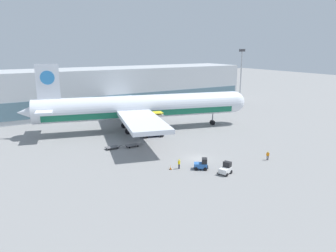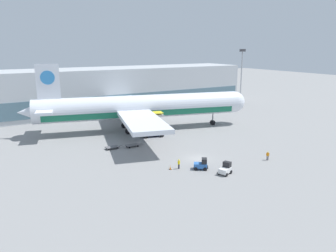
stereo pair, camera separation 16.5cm
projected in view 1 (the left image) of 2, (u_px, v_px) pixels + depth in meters
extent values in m
plane|color=gray|center=(198.00, 159.00, 62.69)|extent=(400.00, 400.00, 0.00)
cube|color=#B2B7BC|center=(118.00, 89.00, 111.26)|extent=(90.00, 18.00, 14.00)
cube|color=slate|center=(130.00, 101.00, 104.38)|extent=(88.20, 0.20, 4.90)
cylinder|color=#9EA0A5|center=(241.00, 75.00, 132.76)|extent=(0.50, 0.50, 18.94)
cube|color=#333338|center=(242.00, 50.00, 130.41)|extent=(2.80, 0.50, 1.00)
cylinder|color=silver|center=(141.00, 107.00, 82.92)|extent=(51.84, 18.31, 5.80)
cube|color=#196B4C|center=(141.00, 112.00, 83.23)|extent=(47.78, 17.18, 1.45)
sphere|color=silver|center=(234.00, 102.00, 90.03)|extent=(5.68, 5.68, 5.68)
cone|color=silver|center=(31.00, 112.00, 75.80)|extent=(7.53, 6.90, 5.51)
cube|color=silver|center=(48.00, 82.00, 75.31)|extent=(5.15, 1.70, 8.00)
cylinder|color=#3384CC|center=(47.00, 78.00, 75.09)|extent=(3.24, 1.31, 3.20)
cube|color=silver|center=(45.00, 109.00, 76.52)|extent=(6.66, 13.49, 0.50)
cube|color=silver|center=(131.00, 110.00, 82.38)|extent=(19.47, 48.50, 0.90)
cylinder|color=#9EA0A5|center=(139.00, 126.00, 73.41)|extent=(4.76, 3.74, 2.80)
cylinder|color=#9EA0A5|center=(125.00, 110.00, 92.20)|extent=(4.76, 3.74, 2.80)
cylinder|color=#9EA0A5|center=(213.00, 115.00, 89.14)|extent=(0.36, 0.36, 4.00)
cylinder|color=black|center=(212.00, 122.00, 89.61)|extent=(1.48, 1.19, 1.30)
cylinder|color=#9EA0A5|center=(127.00, 124.00, 79.61)|extent=(0.36, 0.36, 4.00)
cylinder|color=black|center=(128.00, 132.00, 80.09)|extent=(1.48, 1.19, 1.30)
cylinder|color=#9EA0A5|center=(123.00, 118.00, 85.58)|extent=(0.36, 0.36, 4.00)
cylinder|color=black|center=(124.00, 126.00, 86.05)|extent=(1.48, 1.19, 1.30)
cube|color=#284C99|center=(152.00, 133.00, 78.12)|extent=(5.77, 4.18, 0.70)
cube|color=#B2B2B7|center=(152.00, 115.00, 77.09)|extent=(5.49, 3.97, 0.30)
cube|color=yellow|center=(152.00, 113.00, 76.96)|extent=(5.49, 3.97, 0.08)
cube|color=#284C99|center=(152.00, 123.00, 77.56)|extent=(4.18, 1.20, 4.16)
cube|color=#284C99|center=(152.00, 123.00, 77.56)|extent=(4.18, 1.20, 4.16)
cylinder|color=black|center=(159.00, 132.00, 80.14)|extent=(0.96, 0.57, 0.90)
cylinder|color=black|center=(162.00, 135.00, 77.34)|extent=(0.96, 0.57, 0.90)
cylinder|color=black|center=(143.00, 133.00, 79.07)|extent=(0.96, 0.57, 0.90)
cylinder|color=black|center=(146.00, 137.00, 76.27)|extent=(0.96, 0.57, 0.90)
cube|color=silver|center=(225.00, 170.00, 54.93)|extent=(2.66, 2.18, 0.80)
cube|color=black|center=(227.00, 164.00, 55.23)|extent=(1.31, 1.49, 0.90)
cube|color=black|center=(229.00, 170.00, 55.95)|extent=(0.63, 1.22, 0.24)
cylinder|color=black|center=(224.00, 170.00, 56.06)|extent=(0.65, 0.45, 0.60)
cylinder|color=black|center=(231.00, 172.00, 55.24)|extent=(0.65, 0.45, 0.60)
cylinder|color=black|center=(219.00, 173.00, 54.80)|extent=(0.65, 0.45, 0.60)
cylinder|color=black|center=(227.00, 175.00, 53.99)|extent=(0.65, 0.45, 0.60)
cube|color=#2D66B7|center=(201.00, 165.00, 57.14)|extent=(2.68, 2.48, 0.80)
cube|color=black|center=(204.00, 161.00, 56.88)|extent=(1.45, 1.53, 0.90)
cube|color=black|center=(208.00, 167.00, 57.10)|extent=(0.87, 1.12, 0.24)
cylinder|color=black|center=(205.00, 166.00, 57.84)|extent=(0.63, 0.55, 0.60)
cylinder|color=black|center=(205.00, 169.00, 56.48)|extent=(0.63, 0.55, 0.60)
cylinder|color=black|center=(196.00, 166.00, 57.98)|extent=(0.63, 0.55, 0.60)
cylinder|color=black|center=(196.00, 169.00, 56.63)|extent=(0.63, 0.55, 0.60)
cube|color=#56565B|center=(112.00, 147.00, 68.54)|extent=(2.88, 1.66, 0.12)
cube|color=#56565B|center=(120.00, 145.00, 69.54)|extent=(0.90, 0.13, 0.08)
cylinder|color=black|center=(115.00, 147.00, 69.64)|extent=(0.37, 0.17, 0.36)
cylinder|color=black|center=(118.00, 148.00, 68.62)|extent=(0.37, 0.17, 0.36)
cylinder|color=black|center=(107.00, 148.00, 68.58)|extent=(0.37, 0.17, 0.36)
cylinder|color=black|center=(109.00, 150.00, 67.55)|extent=(0.37, 0.17, 0.36)
cube|color=#56565B|center=(132.00, 145.00, 69.89)|extent=(2.88, 1.66, 0.12)
cube|color=#56565B|center=(140.00, 144.00, 70.89)|extent=(0.90, 0.13, 0.08)
cylinder|color=black|center=(135.00, 145.00, 70.99)|extent=(0.37, 0.17, 0.36)
cylinder|color=black|center=(138.00, 146.00, 69.97)|extent=(0.37, 0.17, 0.36)
cylinder|color=black|center=(127.00, 146.00, 69.93)|extent=(0.37, 0.17, 0.36)
cylinder|color=black|center=(130.00, 148.00, 68.90)|extent=(0.37, 0.17, 0.36)
cylinder|color=black|center=(268.00, 158.00, 61.79)|extent=(0.14, 0.14, 0.81)
cylinder|color=black|center=(267.00, 158.00, 61.87)|extent=(0.14, 0.14, 0.81)
cube|color=orange|center=(268.00, 154.00, 61.66)|extent=(0.39, 0.42, 0.60)
cylinder|color=orange|center=(269.00, 154.00, 61.57)|extent=(0.09, 0.09, 0.54)
cylinder|color=orange|center=(267.00, 154.00, 61.74)|extent=(0.09, 0.09, 0.54)
sphere|color=#846047|center=(268.00, 152.00, 61.57)|extent=(0.22, 0.22, 0.22)
sphere|color=yellow|center=(268.00, 152.00, 61.55)|extent=(0.21, 0.21, 0.21)
cylinder|color=black|center=(179.00, 166.00, 57.45)|extent=(0.14, 0.14, 0.85)
cylinder|color=black|center=(179.00, 167.00, 57.31)|extent=(0.14, 0.14, 0.85)
cube|color=yellow|center=(179.00, 162.00, 57.20)|extent=(0.41, 0.31, 0.63)
cylinder|color=yellow|center=(180.00, 162.00, 57.37)|extent=(0.09, 0.09, 0.57)
cylinder|color=yellow|center=(178.00, 163.00, 57.03)|extent=(0.09, 0.09, 0.57)
sphere|color=#DBB28E|center=(179.00, 160.00, 57.10)|extent=(0.23, 0.23, 0.23)
sphere|color=yellow|center=(179.00, 160.00, 57.09)|extent=(0.22, 0.22, 0.22)
cube|color=black|center=(171.00, 169.00, 57.13)|extent=(0.40, 0.40, 0.04)
cone|color=orange|center=(171.00, 167.00, 57.04)|extent=(0.32, 0.32, 0.73)
cylinder|color=white|center=(171.00, 167.00, 57.03)|extent=(0.19, 0.19, 0.10)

